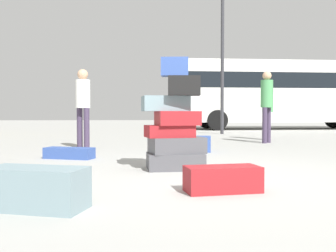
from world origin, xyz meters
The scene contains 11 objects.
ground_plane centered at (0.00, 0.00, 0.00)m, with size 80.00×80.00×0.00m, color #9E9E99.
suitcase_tower centered at (-0.32, 0.58, 0.53)m, with size 0.84×0.60×1.42m.
suitcase_navy_behind_tower centered at (0.29, 2.83, 0.15)m, with size 0.67×0.41×0.30m, color #334F99.
suitcase_slate_white_trunk centered at (-1.58, -1.34, 0.16)m, with size 0.77×0.35×0.32m, color gray.
suitcase_navy_left_side centered at (-1.89, 1.89, 0.09)m, with size 0.80×0.28×0.18m, color #334F99.
suitcase_maroon_right_side centered at (-0.02, -0.85, 0.12)m, with size 0.69×0.31×0.24m, color maroon.
person_bearded_onlooker centered at (2.86, 5.84, 0.99)m, with size 0.30×0.33×1.67m.
person_tourist_with_camera centered at (2.43, 4.75, 1.07)m, with size 0.30×0.30×1.78m.
person_passerby_in_red centered at (-1.91, 3.67, 0.99)m, with size 0.30×0.30×1.65m.
parked_bus centered at (6.16, 13.07, 1.83)m, with size 10.36×2.77×3.15m.
lamp_post centered at (2.31, 8.94, 3.86)m, with size 0.36×0.36×5.88m.
Camera 1 is at (-0.83, -4.20, 0.72)m, focal length 39.65 mm.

